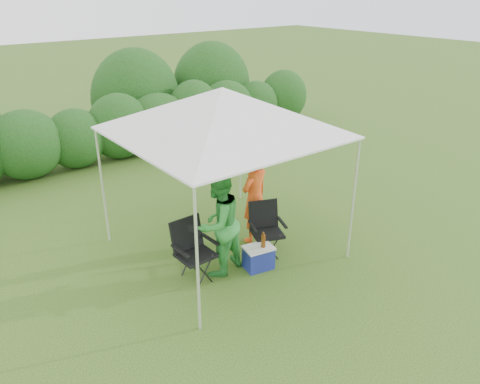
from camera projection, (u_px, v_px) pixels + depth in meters
ground at (242, 260)px, 7.88m from camera, size 70.00×70.00×0.00m
hedge at (99, 131)px, 11.90m from camera, size 14.35×1.53×1.80m
canopy at (223, 111)px, 7.24m from camera, size 3.10×3.10×2.83m
chair_right at (266, 225)px, 7.94m from camera, size 0.68×0.66×0.91m
chair_left at (192, 246)px, 7.24m from camera, size 0.62×0.56×0.97m
man at (255, 198)px, 8.19m from camera, size 0.68×0.52×1.67m
woman at (219, 223)px, 7.25m from camera, size 0.98×0.84×1.73m
cooler at (259, 257)px, 7.59m from camera, size 0.52×0.42×0.39m
bottle at (263, 239)px, 7.47m from camera, size 0.07×0.07×0.27m
lawn_toy at (268, 144)px, 13.18m from camera, size 0.56×0.46×0.28m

